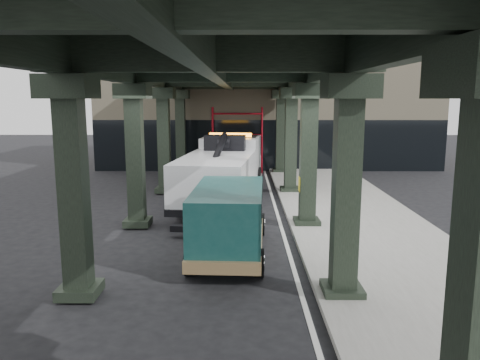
{
  "coord_description": "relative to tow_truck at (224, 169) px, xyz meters",
  "views": [
    {
      "loc": [
        0.33,
        -14.09,
        4.5
      ],
      "look_at": [
        0.24,
        1.98,
        1.7
      ],
      "focal_mm": 35.0,
      "sensor_mm": 36.0,
      "label": 1
    }
  ],
  "objects": [
    {
      "name": "lane_stripe",
      "position": [
        2.19,
        -3.98,
        -1.49
      ],
      "size": [
        0.12,
        38.0,
        0.01
      ],
      "primitive_type": "cube",
      "color": "silver",
      "rests_on": "ground"
    },
    {
      "name": "towed_van",
      "position": [
        0.44,
        -7.04,
        -0.38
      ],
      "size": [
        2.26,
        5.17,
        2.06
      ],
      "rotation": [
        0.0,
        0.0,
        -0.05
      ],
      "color": "#11403D",
      "rests_on": "ground"
    },
    {
      "name": "viaduct",
      "position": [
        0.09,
        -3.98,
        3.97
      ],
      "size": [
        7.4,
        32.0,
        6.4
      ],
      "color": "black",
      "rests_on": "ground"
    },
    {
      "name": "tow_truck",
      "position": [
        0.0,
        0.0,
        0.0
      ],
      "size": [
        3.64,
        9.55,
        3.06
      ],
      "rotation": [
        0.0,
        0.0,
        -0.12
      ],
      "color": "black",
      "rests_on": "ground"
    },
    {
      "name": "building",
      "position": [
        2.49,
        14.02,
        2.51
      ],
      "size": [
        22.0,
        10.0,
        8.0
      ],
      "primitive_type": "cube",
      "color": "#C6B793",
      "rests_on": "ground"
    },
    {
      "name": "scaffolding",
      "position": [
        0.49,
        8.66,
        0.62
      ],
      "size": [
        3.08,
        0.88,
        4.0
      ],
      "color": "#A90D1B",
      "rests_on": "ground"
    },
    {
      "name": "sidewalk",
      "position": [
        4.99,
        -3.98,
        -1.42
      ],
      "size": [
        5.0,
        40.0,
        0.15
      ],
      "primitive_type": "cube",
      "color": "gray",
      "rests_on": "ground"
    },
    {
      "name": "ground",
      "position": [
        0.49,
        -5.98,
        -1.49
      ],
      "size": [
        90.0,
        90.0,
        0.0
      ],
      "primitive_type": "plane",
      "color": "black",
      "rests_on": "ground"
    }
  ]
}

